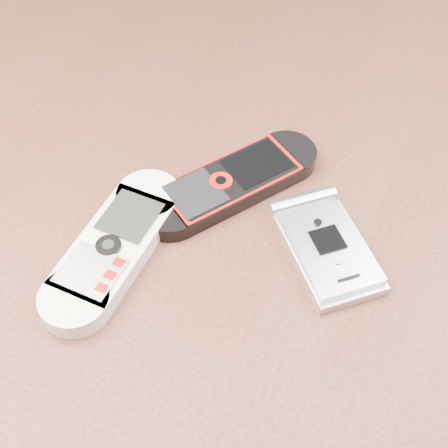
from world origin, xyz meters
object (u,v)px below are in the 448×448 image
(table, at_px, (219,301))
(motorola_razr, at_px, (328,248))
(nokia_black_red, at_px, (231,183))
(nokia_white, at_px, (114,246))

(table, distance_m, motorola_razr, 0.14)
(table, relative_size, motorola_razr, 11.25)
(table, xyz_separation_m, nokia_black_red, (-0.01, 0.04, 0.11))
(nokia_white, height_order, motorola_razr, nokia_white)
(nokia_black_red, bearing_deg, motorola_razr, 14.29)
(nokia_black_red, height_order, motorola_razr, same)
(table, bearing_deg, nokia_black_red, 98.80)
(motorola_razr, bearing_deg, table, 144.95)
(nokia_white, relative_size, nokia_black_red, 0.96)
(nokia_white, bearing_deg, table, 40.99)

